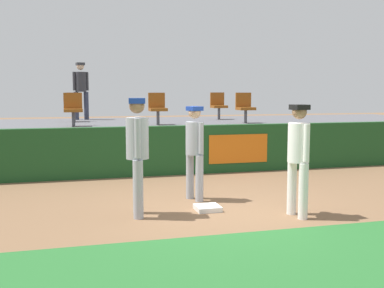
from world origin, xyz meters
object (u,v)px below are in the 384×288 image
at_px(first_base, 208,208).
at_px(seat_front_center, 157,107).
at_px(seat_front_left, 73,107).
at_px(seat_back_right, 218,104).
at_px(player_runner_visitor, 195,146).
at_px(seat_front_right, 245,106).
at_px(seat_back_left, 74,105).
at_px(player_coach_visitor, 137,148).
at_px(player_fielder_home, 298,152).
at_px(spectator_hooded, 81,87).

height_order(first_base, seat_front_center, seat_front_center).
relative_size(seat_front_left, seat_back_right, 1.00).
xyz_separation_m(player_runner_visitor, seat_front_right, (2.57, 4.10, 0.58)).
bearing_deg(seat_front_left, seat_front_right, -0.00).
relative_size(first_base, seat_back_left, 0.48).
distance_m(seat_front_left, seat_back_left, 1.80).
xyz_separation_m(first_base, player_coach_visitor, (-1.16, -0.03, 1.04)).
relative_size(player_fielder_home, seat_front_right, 2.10).
bearing_deg(seat_front_left, player_fielder_home, -59.30).
height_order(first_base, seat_back_right, seat_back_right).
xyz_separation_m(player_coach_visitor, spectator_hooded, (-0.62, 7.66, 1.03)).
bearing_deg(seat_front_left, spectator_hooded, 84.16).
bearing_deg(player_coach_visitor, seat_back_left, -165.65).
relative_size(player_coach_visitor, seat_front_left, 2.22).
height_order(seat_front_center, spectator_hooded, spectator_hooded).
bearing_deg(player_fielder_home, seat_front_right, 160.67).
distance_m(player_runner_visitor, seat_front_right, 4.87).
xyz_separation_m(seat_front_left, spectator_hooded, (0.28, 2.75, 0.54)).
bearing_deg(first_base, player_runner_visitor, 90.89).
distance_m(seat_front_right, seat_back_right, 1.81).
xyz_separation_m(seat_back_left, seat_front_center, (2.12, -1.80, -0.00)).
distance_m(player_fielder_home, seat_back_left, 8.10).
distance_m(first_base, spectator_hooded, 8.10).
bearing_deg(spectator_hooded, seat_front_right, 134.59).
bearing_deg(seat_back_right, seat_front_center, -141.75).
bearing_deg(seat_back_right, seat_front_left, -157.94).
bearing_deg(player_coach_visitor, seat_front_right, 149.88).
relative_size(seat_back_right, spectator_hooded, 0.48).
xyz_separation_m(seat_back_right, seat_front_center, (-2.28, -1.80, -0.00)).
distance_m(player_runner_visitor, spectator_hooded, 7.17).
bearing_deg(player_runner_visitor, seat_front_center, 159.34).
bearing_deg(first_base, player_coach_visitor, -178.38).
bearing_deg(seat_front_left, seat_back_right, 22.06).
bearing_deg(seat_front_center, first_base, -91.13).
height_order(seat_front_left, seat_front_right, same).
bearing_deg(seat_back_left, seat_front_right, -21.46).
xyz_separation_m(player_fielder_home, spectator_hooded, (-3.04, 8.34, 1.09)).
relative_size(player_fielder_home, seat_front_center, 2.10).
xyz_separation_m(seat_front_left, seat_front_center, (2.16, -0.00, -0.00)).
relative_size(first_base, spectator_hooded, 0.23).
bearing_deg(player_fielder_home, player_coach_visitor, -111.95).
height_order(player_runner_visitor, seat_front_left, seat_front_left).
distance_m(player_fielder_home, seat_front_right, 5.76).
relative_size(seat_front_right, seat_back_right, 1.00).
bearing_deg(seat_front_right, spectator_hooded, 147.60).
relative_size(seat_front_left, seat_back_left, 1.00).
relative_size(player_runner_visitor, seat_back_left, 2.02).
distance_m(first_base, seat_back_left, 7.14).
height_order(first_base, seat_back_left, seat_back_left).
bearing_deg(player_runner_visitor, player_fielder_home, 21.28).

